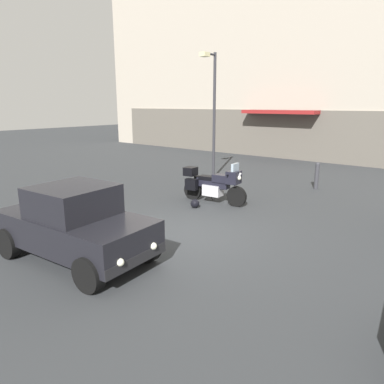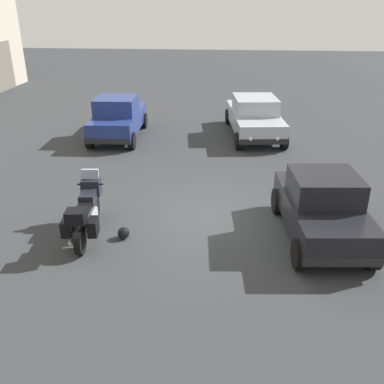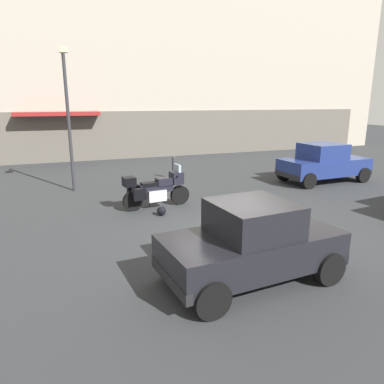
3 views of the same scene
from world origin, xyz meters
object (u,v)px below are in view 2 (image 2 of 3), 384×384
object	(u,v)px
car_hatchback_near	(118,118)
helmet	(124,233)
car_sedan_far	(254,116)
motorcycle	(86,212)
car_compact_side	(322,207)

from	to	relation	value
car_hatchback_near	helmet	bearing A→B (deg)	-167.41
helmet	car_sedan_far	distance (m)	9.22
car_hatchback_near	car_sedan_far	bearing A→B (deg)	-83.53
car_sedan_far	car_hatchback_near	bearing A→B (deg)	-88.11
motorcycle	helmet	xyz separation A→B (m)	(-0.06, -0.86, -0.48)
motorcycle	car_sedan_far	xyz separation A→B (m)	(8.51, -4.19, 0.16)
car_sedan_far	car_compact_side	bearing A→B (deg)	1.36
car_hatchback_near	car_sedan_far	xyz separation A→B (m)	(0.82, -5.38, -0.03)
car_sedan_far	car_compact_side	distance (m)	8.17
motorcycle	car_compact_side	world-z (taller)	car_compact_side
car_compact_side	motorcycle	bearing A→B (deg)	89.71
car_hatchback_near	car_compact_side	distance (m)	9.77
car_compact_side	car_hatchback_near	bearing A→B (deg)	37.21
motorcycle	car_compact_side	distance (m)	5.37
helmet	car_hatchback_near	distance (m)	8.04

